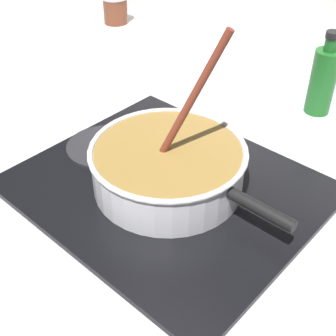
{
  "coord_description": "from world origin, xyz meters",
  "views": [
    {
      "loc": [
        0.61,
        -0.41,
        0.6
      ],
      "look_at": [
        0.13,
        0.11,
        0.05
      ],
      "focal_mm": 49.31,
      "sensor_mm": 36.0,
      "label": 1
    }
  ],
  "objects": [
    {
      "name": "burner_ring",
      "position": [
        0.13,
        0.11,
        0.02
      ],
      "size": [
        0.19,
        0.19,
        0.01
      ],
      "primitive_type": "torus",
      "color": "#592D0C",
      "rests_on": "hob_plate"
    },
    {
      "name": "ground",
      "position": [
        0.0,
        0.0,
        -0.02
      ],
      "size": [
        2.4,
        1.6,
        0.04
      ],
      "primitive_type": "cube",
      "color": "#B7B7BC"
    },
    {
      "name": "condiment_jar",
      "position": [
        -0.63,
        0.67,
        0.05
      ],
      "size": [
        0.09,
        0.09,
        0.1
      ],
      "color": "brown",
      "rests_on": "ground"
    },
    {
      "name": "spare_burner",
      "position": [
        -0.06,
        0.11,
        0.01
      ],
      "size": [
        0.16,
        0.16,
        0.01
      ],
      "primitive_type": "cylinder",
      "color": "#262628",
      "rests_on": "hob_plate"
    },
    {
      "name": "cooking_pan",
      "position": [
        0.13,
        0.11,
        0.06
      ],
      "size": [
        0.42,
        0.3,
        0.32
      ],
      "color": "silver",
      "rests_on": "hob_plate"
    },
    {
      "name": "sauce_bottle",
      "position": [
        0.2,
        0.59,
        0.09
      ],
      "size": [
        0.06,
        0.06,
        0.21
      ],
      "color": "#19591E",
      "rests_on": "ground"
    },
    {
      "name": "hob_plate",
      "position": [
        0.13,
        0.11,
        0.01
      ],
      "size": [
        0.56,
        0.48,
        0.01
      ],
      "primitive_type": "cube",
      "color": "black",
      "rests_on": "ground"
    }
  ]
}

